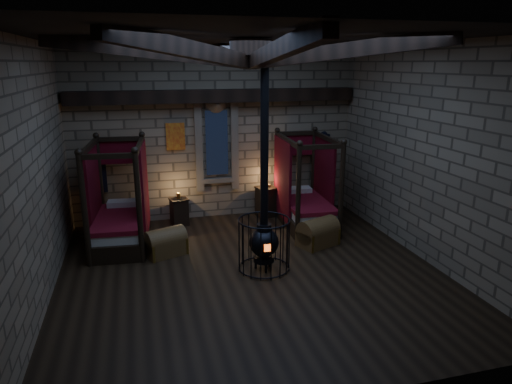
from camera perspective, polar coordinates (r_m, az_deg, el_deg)
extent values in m
cube|color=black|center=(8.70, -0.56, -10.11)|extent=(7.00, 7.00, 0.01)
cube|color=#847054|center=(11.38, -4.99, 7.16)|extent=(7.00, 0.02, 4.20)
cube|color=#847054|center=(4.83, 9.78, -5.13)|extent=(7.00, 0.02, 4.20)
cube|color=#847054|center=(7.93, -25.93, 1.78)|extent=(0.02, 7.00, 4.20)
cube|color=#847054|center=(9.48, 20.43, 4.47)|extent=(0.02, 7.00, 4.20)
cube|color=black|center=(7.83, -0.64, 18.71)|extent=(7.00, 7.00, 0.01)
cube|color=black|center=(11.10, -4.95, 11.88)|extent=(6.86, 0.35, 0.30)
cylinder|color=black|center=(7.83, -0.64, 17.62)|extent=(0.70, 0.70, 0.25)
cube|color=black|center=(11.36, -4.92, 6.13)|extent=(0.55, 0.04, 1.60)
cube|color=#9C150E|center=(11.21, -10.03, 6.85)|extent=(0.45, 0.03, 0.65)
cube|color=black|center=(11.21, -19.02, 2.83)|extent=(0.30, 0.10, 1.15)
cube|color=black|center=(12.13, 8.39, 4.48)|extent=(0.30, 0.10, 1.15)
cube|color=black|center=(10.34, -16.44, -5.37)|extent=(1.26, 2.17, 0.36)
cube|color=beige|center=(10.25, -16.56, -3.91)|extent=(1.12, 2.00, 0.22)
cube|color=maroon|center=(10.20, -16.62, -3.17)|extent=(1.19, 2.04, 0.10)
cube|color=beige|center=(10.89, -16.24, -1.38)|extent=(0.73, 0.41, 0.14)
cube|color=#600812|center=(10.88, -16.56, 4.83)|extent=(1.10, 0.15, 0.55)
cylinder|color=black|center=(9.19, -20.63, -2.34)|extent=(0.11, 0.11, 2.20)
cylinder|color=black|center=(11.08, -18.84, 0.85)|extent=(0.11, 0.11, 2.20)
cylinder|color=black|center=(9.05, -14.40, -2.08)|extent=(0.11, 0.11, 2.20)
cylinder|color=black|center=(10.97, -13.68, 1.10)|extent=(0.11, 0.11, 2.20)
cube|color=#600812|center=(10.41, -19.58, 0.12)|extent=(0.19, 1.50, 1.95)
cube|color=#600812|center=(10.28, -13.75, 0.40)|extent=(0.19, 1.50, 1.95)
cube|color=black|center=(11.13, 6.20, -3.30)|extent=(1.19, 2.10, 0.35)
cube|color=beige|center=(11.04, 6.24, -1.96)|extent=(1.06, 1.94, 0.22)
cube|color=maroon|center=(11.00, 6.26, -1.28)|extent=(1.12, 1.98, 0.10)
cube|color=beige|center=(11.65, 5.20, 0.24)|extent=(0.71, 0.39, 0.14)
cube|color=#600812|center=(11.65, 4.97, 5.92)|extent=(1.08, 0.12, 0.54)
cylinder|color=black|center=(9.82, 5.31, -0.37)|extent=(0.11, 0.11, 2.15)
cylinder|color=black|center=(11.65, 2.61, 2.27)|extent=(0.11, 0.11, 2.15)
cylinder|color=black|center=(10.14, 10.62, -0.06)|extent=(0.11, 0.11, 2.15)
cylinder|color=black|center=(11.91, 7.19, 2.47)|extent=(0.11, 0.11, 2.15)
cube|color=#600812|center=(10.99, 3.31, 1.69)|extent=(0.15, 1.47, 1.91)
cube|color=#600812|center=(11.28, 8.42, 1.92)|extent=(0.15, 1.47, 1.91)
cube|color=brown|center=(9.60, -11.21, -6.77)|extent=(0.92, 0.74, 0.33)
cylinder|color=brown|center=(9.54, -11.26, -5.86)|extent=(0.92, 0.74, 0.49)
cube|color=#B19136|center=(9.47, -13.25, -7.23)|extent=(0.23, 0.49, 0.35)
cube|color=#B19136|center=(9.75, -9.24, -6.32)|extent=(0.23, 0.49, 0.35)
cube|color=brown|center=(9.98, 7.75, -5.65)|extent=(0.98, 0.79, 0.35)
cylinder|color=brown|center=(9.92, 7.78, -4.71)|extent=(0.98, 0.79, 0.52)
cube|color=#B19136|center=(9.73, 6.08, -6.18)|extent=(0.25, 0.52, 0.37)
cube|color=#B19136|center=(10.24, 9.32, -5.15)|extent=(0.25, 0.52, 0.37)
cube|color=black|center=(11.21, -9.56, -2.53)|extent=(0.44, 0.43, 0.63)
cube|color=black|center=(11.11, -9.64, -0.90)|extent=(0.48, 0.47, 0.04)
cylinder|color=#B19136|center=(11.09, -9.66, -0.46)|extent=(0.09, 0.09, 0.14)
cube|color=black|center=(11.67, 1.28, -1.31)|extent=(0.51, 0.49, 0.73)
cube|color=black|center=(11.57, 1.29, 0.51)|extent=(0.56, 0.54, 0.04)
cube|color=brown|center=(11.55, 1.29, 0.80)|extent=(0.21, 0.17, 0.05)
cylinder|color=black|center=(8.77, 0.99, -8.31)|extent=(0.40, 0.40, 0.10)
sphere|color=black|center=(8.64, 1.00, -6.32)|extent=(0.56, 0.56, 0.56)
cylinder|color=black|center=(8.53, 1.01, -4.46)|extent=(0.28, 0.28, 0.14)
cube|color=#FF5914|center=(8.40, 1.49, -6.99)|extent=(0.14, 0.02, 0.14)
cylinder|color=black|center=(8.11, 1.06, 6.37)|extent=(0.15, 0.15, 3.15)
torus|color=black|center=(8.85, 0.98, -9.37)|extent=(0.99, 0.99, 0.03)
torus|color=black|center=(8.48, 1.01, -3.52)|extent=(0.99, 0.99, 0.03)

